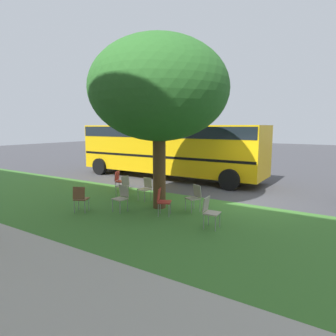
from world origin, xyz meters
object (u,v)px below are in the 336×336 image
object	(u,v)px
chair_5	(146,187)
chair_6	(123,185)
chair_1	(121,196)
chair_4	(195,196)
chair_7	(210,210)
street_tree	(159,90)
chair_0	(162,200)
school_bus	(168,146)
chair_3	(80,197)
chair_2	(119,180)

from	to	relation	value
chair_5	chair_6	bearing A→B (deg)	4.40
chair_1	chair_6	bearing A→B (deg)	-50.87
chair_4	chair_7	xyz separation A→B (m)	(-1.11, 1.26, 0.00)
chair_6	chair_7	distance (m)	4.63
chair_6	street_tree	bearing A→B (deg)	166.92
chair_0	chair_5	world-z (taller)	same
chair_7	school_bus	xyz separation A→B (m)	(5.27, -6.19, 1.24)
street_tree	chair_3	xyz separation A→B (m)	(1.88, 1.87, -3.50)
street_tree	school_bus	bearing A→B (deg)	-60.77
street_tree	chair_0	size ratio (longest dim) A/B	6.54
chair_6	school_bus	distance (m)	4.99
chair_2	school_bus	xyz separation A→B (m)	(0.00, -4.02, 1.24)
chair_5	school_bus	bearing A→B (deg)	-67.63
chair_0	chair_5	size ratio (longest dim) A/B	1.00
street_tree	chair_0	xyz separation A→B (m)	(-0.58, 0.69, -3.50)
chair_3	school_bus	xyz separation A→B (m)	(1.05, -7.10, 1.24)
chair_4	chair_7	bearing A→B (deg)	131.47
chair_1	chair_4	xyz separation A→B (m)	(-2.05, -1.34, 0.00)
street_tree	chair_2	xyz separation A→B (m)	(2.93, -1.21, -3.50)
street_tree	chair_4	size ratio (longest dim) A/B	6.54
chair_2	chair_7	xyz separation A→B (m)	(-5.26, 2.17, 0.00)
street_tree	chair_2	size ratio (longest dim) A/B	6.54
chair_1	chair_5	size ratio (longest dim) A/B	1.00
street_tree	chair_7	distance (m)	4.32
chair_3	chair_7	world-z (taller)	same
chair_2	chair_3	xyz separation A→B (m)	(-1.05, 3.08, 0.00)
street_tree	chair_1	xyz separation A→B (m)	(0.83, 1.04, -3.50)
street_tree	chair_3	bearing A→B (deg)	44.81
chair_0	chair_2	bearing A→B (deg)	-28.55
chair_0	chair_4	xyz separation A→B (m)	(-0.64, -0.99, 0.00)
chair_2	chair_5	xyz separation A→B (m)	(-1.92, 0.65, 0.00)
chair_7	chair_3	bearing A→B (deg)	12.16
street_tree	chair_1	world-z (taller)	street_tree
chair_4	school_bus	world-z (taller)	school_bus
chair_1	street_tree	bearing A→B (deg)	-128.64
chair_0	chair_1	world-z (taller)	same
chair_1	chair_2	xyz separation A→B (m)	(2.10, -2.25, 0.00)
chair_0	chair_3	size ratio (longest dim) A/B	1.00
street_tree	chair_4	bearing A→B (deg)	-166.13
chair_0	chair_6	bearing A→B (deg)	-23.94
chair_2	chair_0	bearing A→B (deg)	151.45
street_tree	chair_1	distance (m)	3.75
chair_3	chair_7	distance (m)	4.31
chair_6	school_bus	size ratio (longest dim) A/B	0.08
chair_0	chair_6	distance (m)	2.89
street_tree	school_bus	world-z (taller)	street_tree
street_tree	chair_3	world-z (taller)	street_tree
chair_6	chair_2	bearing A→B (deg)	-40.34
chair_7	chair_0	bearing A→B (deg)	-8.60
school_bus	chair_4	bearing A→B (deg)	130.09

